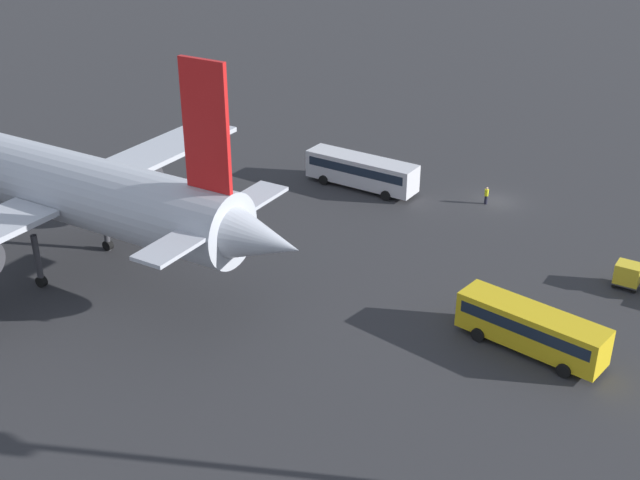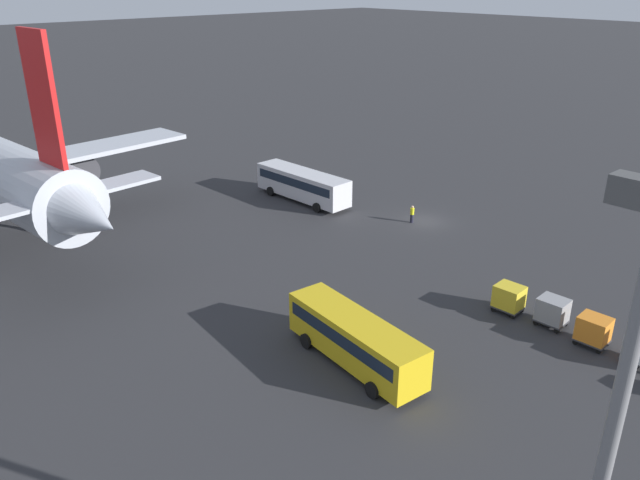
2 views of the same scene
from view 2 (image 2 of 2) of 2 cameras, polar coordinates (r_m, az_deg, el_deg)
The scene contains 8 objects.
ground_plane at distance 62.34m, azimuth 9.48°, elevation 1.71°, with size 600.00×600.00×0.00m, color #2D2D30.
shuttle_bus_near at distance 66.64m, azimuth -1.59°, elevation 5.21°, with size 11.86×3.55×3.22m.
shuttle_bus_far at distance 38.83m, azimuth 3.23°, elevation -8.86°, with size 10.68×3.79×3.15m.
worker_person at distance 61.51m, azimuth 8.41°, elevation 2.35°, with size 0.38×0.38×1.74m.
cargo_cart_orange at distance 44.59m, azimuth 23.73°, elevation -7.50°, with size 2.08×1.79×2.06m.
cargo_cart_grey at distance 45.90m, azimuth 20.49°, elevation -6.05°, with size 2.08×1.79×2.06m.
cargo_cart_yellow at distance 46.69m, azimuth 16.89°, elevation -5.02°, with size 2.08×1.79×2.06m.
light_pole at distance 20.88m, azimuth 25.63°, elevation -13.42°, with size 2.80×0.70×17.61m.
Camera 2 is at (-35.43, 46.11, 22.45)m, focal length 35.00 mm.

